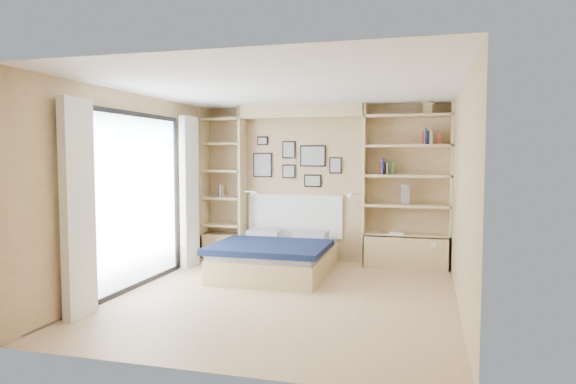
# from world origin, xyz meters

# --- Properties ---
(ground) EXTENTS (4.50, 4.50, 0.00)m
(ground) POSITION_xyz_m (0.00, 0.00, 0.00)
(ground) COLOR tan
(ground) RESTS_ON ground
(room_shell) EXTENTS (4.50, 4.50, 4.50)m
(room_shell) POSITION_xyz_m (-0.39, 1.52, 1.08)
(room_shell) COLOR tan
(room_shell) RESTS_ON ground
(bed) EXTENTS (1.58, 2.05, 1.07)m
(bed) POSITION_xyz_m (-0.45, 1.17, 0.26)
(bed) COLOR tan
(bed) RESTS_ON ground
(photo_gallery) EXTENTS (1.48, 0.02, 0.82)m
(photo_gallery) POSITION_xyz_m (-0.45, 2.22, 1.60)
(photo_gallery) COLOR black
(photo_gallery) RESTS_ON ground
(reading_lamps) EXTENTS (1.92, 0.12, 0.15)m
(reading_lamps) POSITION_xyz_m (-0.30, 2.00, 1.10)
(reading_lamps) COLOR silver
(reading_lamps) RESTS_ON ground
(shelf_decor) EXTENTS (3.51, 0.23, 2.03)m
(shelf_decor) POSITION_xyz_m (1.17, 2.07, 1.71)
(shelf_decor) COLOR #A51E1E
(shelf_decor) RESTS_ON ground
(deck) EXTENTS (3.20, 4.00, 0.05)m
(deck) POSITION_xyz_m (-3.60, 0.00, 0.00)
(deck) COLOR brown
(deck) RESTS_ON ground
(deck_chair) EXTENTS (0.76, 1.00, 0.90)m
(deck_chair) POSITION_xyz_m (-2.96, 1.26, 0.43)
(deck_chair) COLOR tan
(deck_chair) RESTS_ON ground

